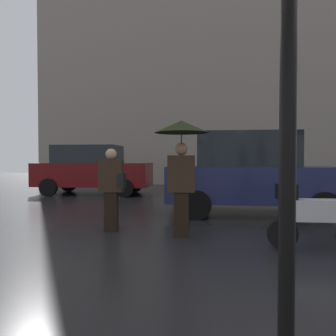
{
  "coord_description": "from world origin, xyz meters",
  "views": [
    {
      "loc": [
        -0.38,
        -2.09,
        1.37
      ],
      "look_at": [
        -1.24,
        6.0,
        1.16
      ],
      "focal_mm": 34.09,
      "sensor_mm": 36.0,
      "label": 1
    }
  ],
  "objects_px": {
    "parked_scooter": "(314,213)",
    "parked_car_left": "(92,169)",
    "pedestrian_with_umbrella": "(181,148)",
    "parked_car_right": "(250,173)",
    "pedestrian_with_bag": "(112,185)"
  },
  "relations": [
    {
      "from": "parked_scooter",
      "to": "parked_car_left",
      "type": "bearing_deg",
      "value": 129.94
    },
    {
      "from": "pedestrian_with_umbrella",
      "to": "parked_car_right",
      "type": "height_order",
      "value": "pedestrian_with_umbrella"
    },
    {
      "from": "parked_car_right",
      "to": "parked_scooter",
      "type": "bearing_deg",
      "value": -83.41
    },
    {
      "from": "parked_car_left",
      "to": "pedestrian_with_umbrella",
      "type": "bearing_deg",
      "value": 137.39
    },
    {
      "from": "pedestrian_with_bag",
      "to": "parked_car_left",
      "type": "xyz_separation_m",
      "value": [
        -2.63,
        6.37,
        0.1
      ]
    },
    {
      "from": "pedestrian_with_umbrella",
      "to": "parked_car_left",
      "type": "bearing_deg",
      "value": 2.33
    },
    {
      "from": "pedestrian_with_umbrella",
      "to": "parked_scooter",
      "type": "height_order",
      "value": "pedestrian_with_umbrella"
    },
    {
      "from": "pedestrian_with_bag",
      "to": "parked_scooter",
      "type": "relative_size",
      "value": 1.07
    },
    {
      "from": "pedestrian_with_umbrella",
      "to": "parked_car_right",
      "type": "bearing_deg",
      "value": -59.84
    },
    {
      "from": "parked_car_right",
      "to": "pedestrian_with_umbrella",
      "type": "bearing_deg",
      "value": -123.17
    },
    {
      "from": "pedestrian_with_bag",
      "to": "parked_car_left",
      "type": "height_order",
      "value": "parked_car_left"
    },
    {
      "from": "pedestrian_with_bag",
      "to": "pedestrian_with_umbrella",
      "type": "bearing_deg",
      "value": 4.86
    },
    {
      "from": "parked_scooter",
      "to": "parked_car_right",
      "type": "relative_size",
      "value": 0.34
    },
    {
      "from": "pedestrian_with_bag",
      "to": "parked_scooter",
      "type": "distance_m",
      "value": 3.55
    },
    {
      "from": "pedestrian_with_umbrella",
      "to": "parked_car_left",
      "type": "distance_m",
      "value": 7.79
    }
  ]
}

